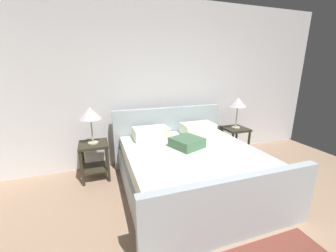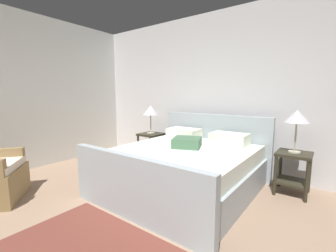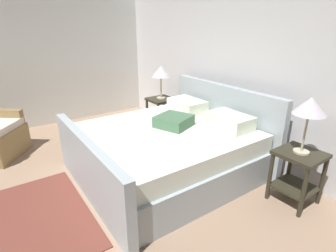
% 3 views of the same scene
% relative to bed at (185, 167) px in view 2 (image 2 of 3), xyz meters
% --- Properties ---
extents(wall_back, '(6.25, 0.12, 2.88)m').
position_rel_bed_xyz_m(wall_back, '(0.22, 1.23, 1.10)').
color(wall_back, silver).
rests_on(wall_back, ground).
extents(bed, '(2.02, 2.14, 1.05)m').
position_rel_bed_xyz_m(bed, '(0.00, 0.00, 0.00)').
color(bed, '#A5B1B7').
rests_on(bed, ground).
extents(nightstand_right, '(0.44, 0.44, 0.60)m').
position_rel_bed_xyz_m(nightstand_right, '(1.32, 0.76, 0.06)').
color(nightstand_right, '#2C291C').
rests_on(nightstand_right, ground).
extents(table_lamp_right, '(0.32, 0.32, 0.60)m').
position_rel_bed_xyz_m(table_lamp_right, '(1.32, 0.76, 0.75)').
color(table_lamp_right, '#B7B293').
rests_on(table_lamp_right, nightstand_right).
extents(nightstand_left, '(0.44, 0.44, 0.60)m').
position_rel_bed_xyz_m(nightstand_left, '(-1.32, 0.78, 0.06)').
color(nightstand_left, '#2C291C').
rests_on(nightstand_left, ground).
extents(table_lamp_left, '(0.32, 0.32, 0.58)m').
position_rel_bed_xyz_m(table_lamp_left, '(-1.32, 0.78, 0.73)').
color(table_lamp_left, '#B7B293').
rests_on(table_lamp_left, nightstand_left).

